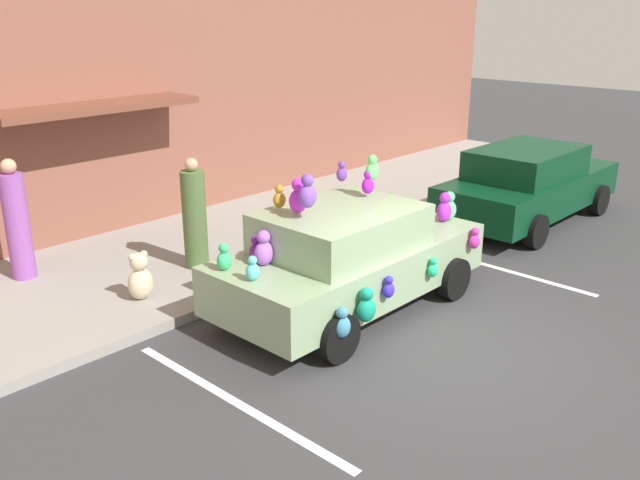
# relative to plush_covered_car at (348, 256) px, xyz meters

# --- Properties ---
(ground_plane) EXTENTS (60.00, 60.00, 0.00)m
(ground_plane) POSITION_rel_plush_covered_car_xyz_m (-0.12, -1.70, -0.81)
(ground_plane) COLOR #38383A
(sidewalk) EXTENTS (24.00, 4.00, 0.15)m
(sidewalk) POSITION_rel_plush_covered_car_xyz_m (-0.12, 3.30, -0.73)
(sidewalk) COLOR gray
(sidewalk) RESTS_ON ground
(storefront_building) EXTENTS (24.00, 1.25, 6.40)m
(storefront_building) POSITION_rel_plush_covered_car_xyz_m (-0.13, 5.44, 2.38)
(storefront_building) COLOR brown
(storefront_building) RESTS_ON ground
(parking_stripe_front) EXTENTS (0.12, 3.60, 0.01)m
(parking_stripe_front) POSITION_rel_plush_covered_car_xyz_m (2.93, -0.70, -0.81)
(parking_stripe_front) COLOR silver
(parking_stripe_front) RESTS_ON ground
(parking_stripe_rear) EXTENTS (0.12, 3.60, 0.01)m
(parking_stripe_rear) POSITION_rel_plush_covered_car_xyz_m (-2.73, -0.70, -0.81)
(parking_stripe_rear) COLOR silver
(parking_stripe_rear) RESTS_ON ground
(plush_covered_car) EXTENTS (4.20, 2.16, 2.16)m
(plush_covered_car) POSITION_rel_plush_covered_car_xyz_m (0.00, 0.00, 0.00)
(plush_covered_car) COLOR #8DA97F
(plush_covered_car) RESTS_ON ground
(parked_sedan_behind) EXTENTS (4.60, 2.00, 1.54)m
(parked_sedan_behind) POSITION_rel_plush_covered_car_xyz_m (5.66, 0.11, -0.02)
(parked_sedan_behind) COLOR #0A381E
(parked_sedan_behind) RESTS_ON ground
(teddy_bear_on_sidewalk) EXTENTS (0.38, 0.31, 0.72)m
(teddy_bear_on_sidewalk) POSITION_rel_plush_covered_car_xyz_m (-2.04, 2.19, -0.33)
(teddy_bear_on_sidewalk) COLOR beige
(teddy_bear_on_sidewalk) RESTS_ON sidewalk
(pedestrian_near_shopfront) EXTENTS (0.38, 0.38, 1.80)m
(pedestrian_near_shopfront) POSITION_rel_plush_covered_car_xyz_m (-0.69, 2.65, 0.17)
(pedestrian_near_shopfront) COLOR #4E6B39
(pedestrian_near_shopfront) RESTS_ON sidewalk
(pedestrian_walking_past) EXTENTS (0.36, 0.36, 1.89)m
(pedestrian_walking_past) POSITION_rel_plush_covered_car_xyz_m (-2.83, 4.26, 0.22)
(pedestrian_walking_past) COLOR #964EAA
(pedestrian_walking_past) RESTS_ON sidewalk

